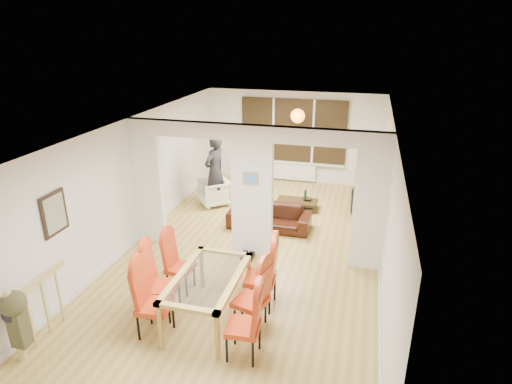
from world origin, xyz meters
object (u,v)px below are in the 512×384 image
at_px(dining_chair_rc, 260,274).
at_px(armchair, 214,192).
at_px(dining_chair_rb, 250,296).
at_px(bottle, 305,195).
at_px(bowl, 307,199).
at_px(coffee_table, 297,204).
at_px(sofa, 269,216).
at_px(television, 351,202).
at_px(dining_chair_lc, 180,264).
at_px(dining_chair_ra, 243,322).
at_px(dining_chair_la, 154,302).
at_px(dining_table, 209,298).
at_px(dining_chair_lb, 162,283).
at_px(person, 215,171).

relative_size(dining_chair_rc, armchair, 1.64).
bearing_deg(dining_chair_rb, dining_chair_rc, 104.80).
xyz_separation_m(dining_chair_rc, bottle, (0.10, 4.16, -0.23)).
bearing_deg(bowl, coffee_table, -161.16).
distance_m(sofa, bottle, 1.44).
distance_m(dining_chair_rb, bottle, 4.77).
relative_size(dining_chair_rb, bottle, 4.12).
xyz_separation_m(armchair, television, (3.40, 0.32, -0.03)).
relative_size(dining_chair_rc, bottle, 4.34).
bearing_deg(dining_chair_lc, dining_chair_ra, -36.22).
relative_size(dining_chair_la, bottle, 4.14).
bearing_deg(dining_chair_la, bottle, 70.87).
height_order(dining_table, coffee_table, dining_table).
xyz_separation_m(dining_chair_la, sofa, (0.79, 3.94, -0.30)).
bearing_deg(bowl, dining_chair_la, -105.56).
relative_size(dining_chair_ra, sofa, 0.60).
xyz_separation_m(dining_chair_lb, coffee_table, (1.33, 4.68, -0.46)).
xyz_separation_m(dining_table, dining_chair_rb, (0.68, -0.04, 0.17)).
bearing_deg(dining_chair_ra, dining_chair_lc, 135.89).
bearing_deg(dining_chair_rc, dining_chair_ra, -90.76).
distance_m(dining_chair_ra, bowl, 5.33).
distance_m(dining_table, dining_chair_la, 0.84).
distance_m(dining_chair_lc, television, 4.87).
distance_m(armchair, bowl, 2.36).
relative_size(dining_chair_rb, bowl, 4.96).
height_order(television, bottle, television).
height_order(dining_chair_la, dining_chair_rc, dining_chair_rc).
bearing_deg(bottle, dining_chair_lc, -110.23).
bearing_deg(dining_chair_rc, dining_chair_la, -144.31).
height_order(dining_chair_rc, television, dining_chair_rc).
distance_m(sofa, coffee_table, 1.29).
bearing_deg(sofa, dining_chair_ra, -81.54).
distance_m(dining_chair_rb, sofa, 3.51).
distance_m(dining_chair_rc, coffee_table, 4.10).
bearing_deg(dining_table, dining_chair_lb, -175.50).
bearing_deg(sofa, dining_chair_lb, -104.20).
relative_size(person, bowl, 8.09).
height_order(dining_chair_lb, bowl, dining_chair_lb).
bearing_deg(dining_chair_ra, armchair, 109.90).
bearing_deg(person, bowl, 118.45).
distance_m(dining_chair_ra, television, 5.45).
relative_size(dining_table, bottle, 6.12).
bearing_deg(bowl, person, -170.00).
bearing_deg(sofa, dining_chair_rc, -79.45).
bearing_deg(person, dining_chair_rb, 44.38).
bearing_deg(dining_chair_la, television, 60.08).
bearing_deg(dining_chair_rb, sofa, 113.22).
distance_m(armchair, bottle, 2.31).
distance_m(dining_chair_la, television, 5.81).
height_order(dining_chair_rb, armchair, dining_chair_rb).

